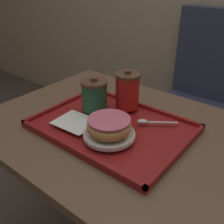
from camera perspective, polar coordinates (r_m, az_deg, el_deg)
name	(u,v)px	position (r m, az deg, el deg)	size (l,w,h in m)	color
cafe_table	(123,165)	(0.98, 2.36, -11.44)	(0.98, 0.70, 0.72)	brown
serving_tray	(112,127)	(0.88, 0.00, -3.25)	(0.49, 0.36, 0.02)	maroon
napkin_paper	(75,122)	(0.88, -7.98, -2.13)	(0.14, 0.12, 0.00)	white
coffee_cup_front	(94,95)	(0.92, -3.85, 3.67)	(0.09, 0.09, 0.12)	#235638
coffee_cup_rear	(127,90)	(0.94, 3.36, 4.76)	(0.09, 0.09, 0.14)	red
plate_with_chocolate_donut	(109,134)	(0.80, -0.62, -4.83)	(0.16, 0.16, 0.01)	white
donut_chocolate_glazed	(109,126)	(0.78, -0.63, -2.97)	(0.14, 0.14, 0.05)	tan
spoon	(148,122)	(0.87, 7.82, -2.08)	(0.12, 0.09, 0.01)	silver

